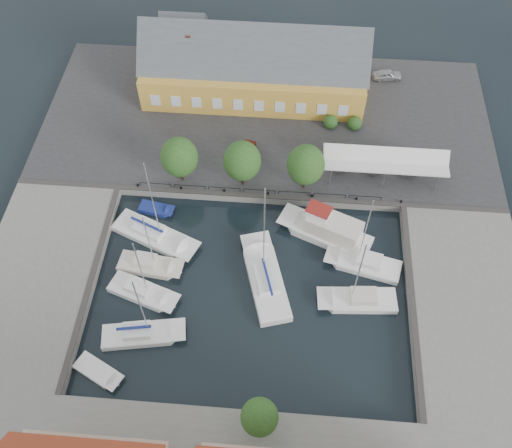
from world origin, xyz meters
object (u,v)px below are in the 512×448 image
(tent_canopy, at_px, (385,160))
(car_red, at_px, (246,153))
(car_silver, at_px, (387,75))
(west_boat_d, at_px, (142,335))
(east_boat_b, at_px, (359,301))
(west_boat_a, at_px, (154,236))
(center_sailboat, at_px, (266,280))
(launch_sw, at_px, (98,372))
(warehouse, at_px, (250,68))
(trawler, at_px, (328,231))
(west_boat_b, at_px, (149,266))
(launch_nw, at_px, (156,210))
(west_boat_c, at_px, (142,293))
(east_boat_a, at_px, (365,264))

(tent_canopy, bearing_deg, car_red, 173.90)
(car_silver, relative_size, west_boat_d, 0.36)
(east_boat_b, bearing_deg, west_boat_a, 164.19)
(east_boat_b, bearing_deg, car_silver, 82.48)
(east_boat_b, xyz_separation_m, west_boat_a, (-22.21, 6.29, 0.01))
(center_sailboat, bearing_deg, launch_sw, -143.68)
(warehouse, distance_m, tent_canopy, 21.63)
(center_sailboat, bearing_deg, east_boat_b, -9.47)
(center_sailboat, xyz_separation_m, trawler, (6.40, 6.24, 0.65))
(west_boat_d, bearing_deg, launch_sw, -130.32)
(trawler, relative_size, west_boat_d, 0.98)
(west_boat_a, height_order, west_boat_b, west_boat_a)
(warehouse, distance_m, launch_sw, 41.35)
(trawler, distance_m, west_boat_d, 22.40)
(car_silver, height_order, west_boat_d, west_boat_d)
(tent_canopy, relative_size, center_sailboat, 0.96)
(west_boat_a, relative_size, west_boat_b, 1.36)
(launch_nw, bearing_deg, west_boat_c, -86.74)
(car_red, xyz_separation_m, east_boat_a, (13.83, -13.68, -1.39))
(car_silver, height_order, car_red, car_silver)
(west_boat_c, distance_m, west_boat_d, 4.70)
(car_red, bearing_deg, west_boat_d, -96.84)
(east_boat_a, bearing_deg, tent_canopy, 79.63)
(center_sailboat, xyz_separation_m, west_boat_c, (-12.48, -2.43, -0.10))
(center_sailboat, bearing_deg, east_boat_a, 15.14)
(west_boat_a, height_order, west_boat_c, west_boat_a)
(center_sailboat, height_order, trawler, center_sailboat)
(center_sailboat, bearing_deg, car_red, 102.07)
(car_silver, height_order, launch_sw, car_silver)
(west_boat_b, bearing_deg, launch_nw, 95.37)
(car_red, bearing_deg, west_boat_a, -115.48)
(west_boat_a, xyz_separation_m, west_boat_d, (0.99, -11.74, 0.00))
(tent_canopy, relative_size, east_boat_b, 1.26)
(car_silver, xyz_separation_m, launch_sw, (-29.05, -43.12, -1.58))
(center_sailboat, xyz_separation_m, east_boat_b, (9.59, -1.60, -0.10))
(car_red, bearing_deg, car_silver, 53.82)
(center_sailboat, relative_size, west_boat_b, 1.50)
(car_silver, relative_size, trawler, 0.36)
(launch_nw, bearing_deg, warehouse, 66.04)
(west_boat_a, height_order, west_boat_d, west_boat_a)
(west_boat_b, bearing_deg, trawler, 16.11)
(trawler, bearing_deg, west_boat_c, -155.34)
(west_boat_c, xyz_separation_m, launch_nw, (-0.62, 10.81, -0.17))
(car_silver, bearing_deg, west_boat_a, 129.13)
(trawler, bearing_deg, launch_sw, -141.10)
(west_boat_d, bearing_deg, trawler, 36.40)
(trawler, xyz_separation_m, west_boat_b, (-18.78, -5.42, -0.76))
(east_boat_b, bearing_deg, warehouse, 114.38)
(trawler, xyz_separation_m, west_boat_a, (-19.01, -1.55, -0.75))
(car_red, distance_m, west_boat_b, 18.05)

